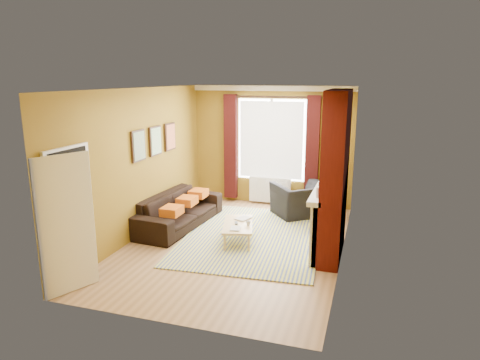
# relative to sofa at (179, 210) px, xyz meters

# --- Properties ---
(ground) EXTENTS (5.50, 5.50, 0.00)m
(ground) POSITION_rel_sofa_xyz_m (1.42, -0.57, -0.34)
(ground) COLOR olive
(ground) RESTS_ON ground
(room_walls) EXTENTS (3.82, 5.54, 2.83)m
(room_walls) POSITION_rel_sofa_xyz_m (2.05, -0.29, 1.04)
(room_walls) COLOR olive
(room_walls) RESTS_ON ground
(striped_rug) EXTENTS (2.76, 3.67, 0.02)m
(striped_rug) POSITION_rel_sofa_xyz_m (1.63, -0.14, -0.33)
(striped_rug) COLOR #374C98
(striped_rug) RESTS_ON ground
(sofa) EXTENTS (1.11, 2.38, 0.67)m
(sofa) POSITION_rel_sofa_xyz_m (0.00, 0.00, 0.00)
(sofa) COLOR black
(sofa) RESTS_ON ground
(armchair) EXTENTS (1.48, 1.46, 0.72)m
(armchair) POSITION_rel_sofa_xyz_m (2.28, 1.41, 0.03)
(armchair) COLOR black
(armchair) RESTS_ON ground
(coffee_table) EXTENTS (0.79, 1.16, 0.35)m
(coffee_table) POSITION_rel_sofa_xyz_m (1.42, -0.45, -0.02)
(coffee_table) COLOR #D6B97B
(coffee_table) RESTS_ON ground
(wicker_stool) EXTENTS (0.38, 0.38, 0.46)m
(wicker_stool) POSITION_rel_sofa_xyz_m (1.99, 1.52, -0.11)
(wicker_stool) COLOR #A07445
(wicker_stool) RESTS_ON ground
(floor_lamp) EXTENTS (0.26, 0.26, 1.46)m
(floor_lamp) POSITION_rel_sofa_xyz_m (2.91, 1.83, 0.82)
(floor_lamp) COLOR black
(floor_lamp) RESTS_ON ground
(book_a) EXTENTS (0.22, 0.27, 0.02)m
(book_a) POSITION_rel_sofa_xyz_m (1.38, -0.78, 0.03)
(book_a) COLOR #999999
(book_a) RESTS_ON coffee_table
(book_b) EXTENTS (0.32, 0.36, 0.02)m
(book_b) POSITION_rel_sofa_xyz_m (1.34, -0.14, 0.03)
(book_b) COLOR #999999
(book_b) RESTS_ON coffee_table
(mug) EXTENTS (0.10, 0.10, 0.08)m
(mug) POSITION_rel_sofa_xyz_m (1.64, -0.50, 0.06)
(mug) COLOR #999999
(mug) RESTS_ON coffee_table
(tv_remote) EXTENTS (0.10, 0.17, 0.02)m
(tv_remote) POSITION_rel_sofa_xyz_m (1.39, -0.47, 0.03)
(tv_remote) COLOR #242427
(tv_remote) RESTS_ON coffee_table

